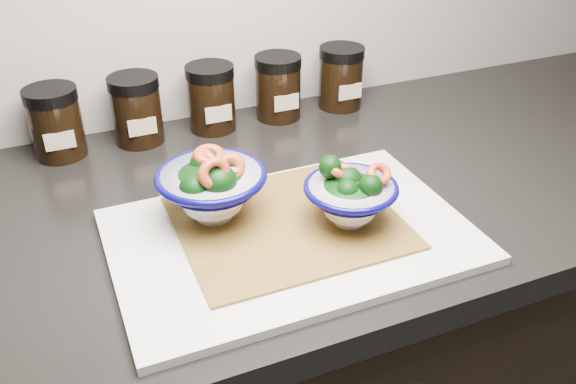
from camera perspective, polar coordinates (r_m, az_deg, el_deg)
name	(u,v)px	position (r m, az deg, el deg)	size (l,w,h in m)	color
countertop	(283,202)	(0.90, -0.49, -0.95)	(3.50, 0.60, 0.04)	black
cutting_board	(291,236)	(0.78, 0.28, -4.15)	(0.45, 0.30, 0.01)	silver
bamboo_mat	(288,222)	(0.79, 0.00, -2.83)	(0.28, 0.24, 0.00)	olive
bowl_left	(212,186)	(0.78, -7.15, 0.53)	(0.14, 0.14, 0.11)	white
bowl_right	(350,196)	(0.78, 5.85, -0.36)	(0.12, 0.12, 0.09)	white
spice_jar_a	(56,123)	(1.02, -20.91, 6.09)	(0.08, 0.08, 0.11)	black
spice_jar_b	(137,110)	(1.03, -13.98, 7.49)	(0.08, 0.08, 0.11)	black
spice_jar_c	(211,98)	(1.05, -7.19, 8.74)	(0.08, 0.08, 0.11)	black
spice_jar_d	(278,87)	(1.09, -0.93, 9.79)	(0.08, 0.08, 0.11)	black
spice_jar_e	(341,77)	(1.14, 4.96, 10.66)	(0.08, 0.08, 0.11)	black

